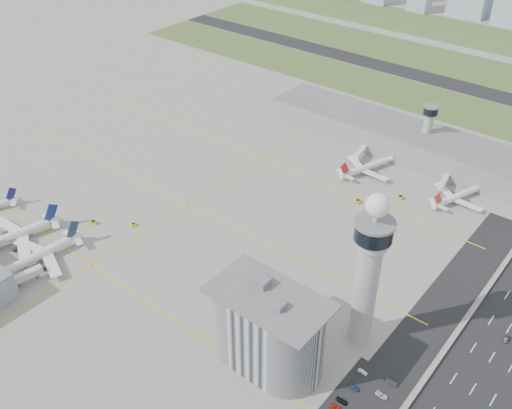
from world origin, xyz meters
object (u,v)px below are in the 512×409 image
Objects in this scene: tug_5 at (400,197)px; car_lot_11 at (392,383)px; airplane_near_b at (10,232)px; airplane_far_b at (459,192)px; car_lot_2 at (335,407)px; tug_0 at (52,224)px; car_lot_3 at (342,401)px; airplane_far_a at (368,163)px; tug_3 at (133,225)px; airplane_near_c at (36,252)px; control_tower at (369,266)px; car_lot_4 at (354,388)px; tug_2 at (38,251)px; car_lot_10 at (382,395)px; jet_bridge_far_1 at (446,178)px; car_hw_1 at (506,339)px; jet_bridge_near_2 at (10,285)px; admin_building at (269,329)px; tug_1 at (93,222)px; car_lot_5 at (362,372)px; jet_bridge_far_0 at (364,149)px; secondary_tower at (428,127)px; tug_4 at (358,201)px.

car_lot_11 is at bearing -157.66° from tug_5.
airplane_near_b reaches higher than airplane_far_b.
airplane_far_b is 8.99× the size of car_lot_2.
car_lot_3 is (161.33, 2.82, -0.40)m from tug_0.
tug_5 is at bearing -96.26° from airplane_far_a.
tug_3 is 132.49m from car_lot_3.
tug_3 is (11.99, 44.21, -5.18)m from airplane_near_c.
airplane_near_b reaches higher than car_lot_3.
control_tower is 163.83m from airplane_near_b.
car_lot_4 is at bearing -163.40° from tug_5.
tug_3 reaches higher than car_lot_11.
tug_5 is at bearing 152.60° from airplane_near_b.
tug_2 reaches higher than tug_5.
airplane_far_a is 8.61× the size of car_lot_10.
airplane_near_b is 12.27× the size of car_lot_4.
jet_bridge_far_1 is 3.52× the size of car_lot_2.
tug_3 is 140.13m from car_lot_11.
airplane_far_a reaches higher than car_lot_11.
airplane_near_c is 195.60m from car_hw_1.
airplane_near_c is 19.07m from jet_bridge_near_2.
car_lot_10 is (39.95, 11.60, -14.70)m from admin_building.
car_lot_11 is at bearing -30.02° from control_tower.
airplane_near_b is 11.10× the size of car_lot_3.
tug_1 is at bearing 174.27° from admin_building.
car_lot_5 is at bearing -152.99° from airplane_far_b.
jet_bridge_far_0 is 184.64m from tug_2.
control_tower is 129.66m from jet_bridge_far_1.
secondary_tower is at bearing -139.29° from jet_bridge_far_1.
airplane_far_b is (12.02, 141.71, -10.30)m from admin_building.
car_lot_4 is at bearing -122.95° from tug_1.
airplane_far_a reaches higher than car_lot_10.
airplane_far_b is 29.31m from tug_5.
airplane_near_c reaches higher than car_lot_5.
tug_1 is at bearing -167.31° from car_hw_1.
car_lot_5 is at bearing 28.23° from admin_building.
tug_3 is (17.98, 40.35, -0.17)m from tug_2.
airplane_near_c is 11.31× the size of car_hw_1.
control_tower is at bearing 75.31° from tug_0.
jet_bridge_near_2 is 3.46× the size of car_lot_3.
airplane_near_b reaches higher than tug_0.
tug_5 reaches higher than car_lot_10.
car_lot_11 is (140.06, -4.29, -0.19)m from tug_3.
admin_building is 112.14m from tug_4.
car_lot_5 is (129.85, -6.64, -0.22)m from tug_3.
secondary_tower is at bearing -174.32° from tug_2.
tug_0 is 161.35m from car_lot_3.
airplane_near_b is 176.12m from car_lot_10.
tug_0 is (-142.61, -143.42, -4.01)m from airplane_far_b.
car_lot_4 is (1.03, 10.66, 0.07)m from car_lot_2.
secondary_tower is 66.70m from tug_4.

